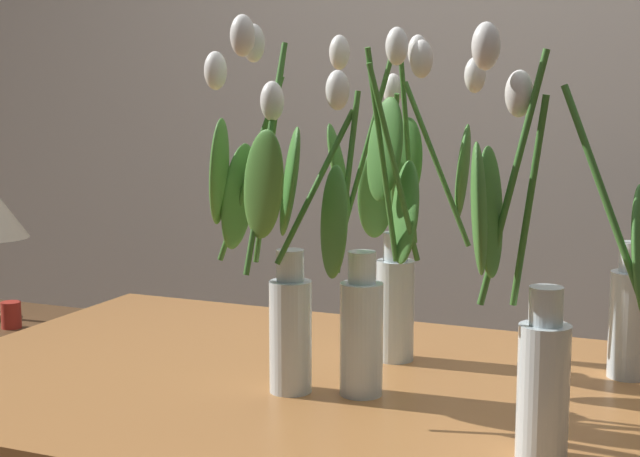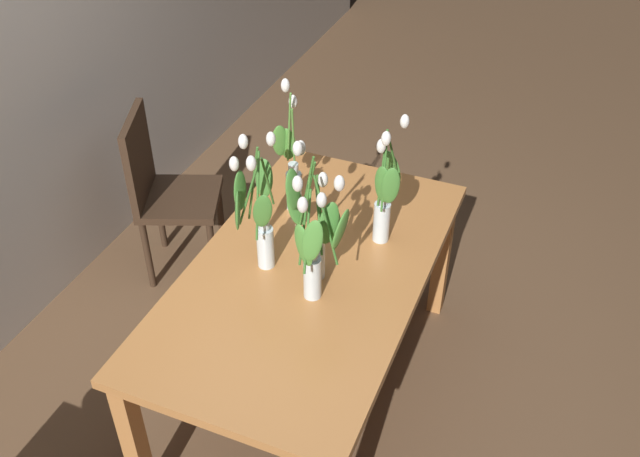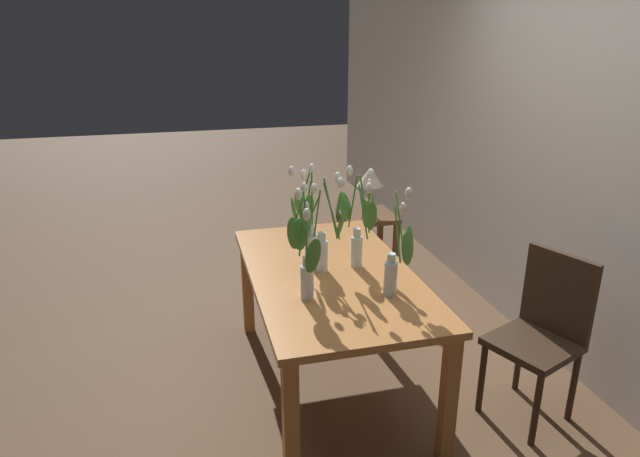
{
  "view_description": "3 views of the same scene",
  "coord_description": "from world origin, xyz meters",
  "px_view_note": "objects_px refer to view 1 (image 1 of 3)",
  "views": [
    {
      "loc": [
        0.5,
        -1.43,
        1.22
      ],
      "look_at": [
        -0.09,
        -0.06,
        1.0
      ],
      "focal_mm": 54.26,
      "sensor_mm": 36.0,
      "label": 1
    },
    {
      "loc": [
        -1.95,
        -0.85,
        2.6
      ],
      "look_at": [
        -0.04,
        -0.06,
        0.99
      ],
      "focal_mm": 40.0,
      "sensor_mm": 36.0,
      "label": 2
    },
    {
      "loc": [
        2.78,
        -0.78,
        2.05
      ],
      "look_at": [
        -0.06,
        -0.05,
        0.98
      ],
      "focal_mm": 31.43,
      "sensor_mm": 36.0,
      "label": 3
    }
  ],
  "objects_px": {
    "tulip_vase_0": "(397,229)",
    "tulip_vase_1": "(269,258)",
    "tulip_vase_3": "(359,251)",
    "tulip_vase_2": "(542,306)",
    "pillar_candle": "(11,315)",
    "dining_table": "(385,442)"
  },
  "relations": [
    {
      "from": "tulip_vase_0",
      "to": "tulip_vase_1",
      "type": "xyz_separation_m",
      "value": [
        -0.12,
        -0.28,
        -0.02
      ]
    },
    {
      "from": "tulip_vase_1",
      "to": "tulip_vase_3",
      "type": "xyz_separation_m",
      "value": [
        0.13,
        0.05,
        0.01
      ]
    },
    {
      "from": "tulip_vase_2",
      "to": "tulip_vase_3",
      "type": "relative_size",
      "value": 0.98
    },
    {
      "from": "tulip_vase_0",
      "to": "tulip_vase_1",
      "type": "distance_m",
      "value": 0.3
    },
    {
      "from": "tulip_vase_3",
      "to": "pillar_candle",
      "type": "distance_m",
      "value": 1.55
    },
    {
      "from": "dining_table",
      "to": "tulip_vase_3",
      "type": "relative_size",
      "value": 2.77
    },
    {
      "from": "tulip_vase_1",
      "to": "pillar_candle",
      "type": "bearing_deg",
      "value": 147.25
    },
    {
      "from": "dining_table",
      "to": "tulip_vase_3",
      "type": "distance_m",
      "value": 0.33
    },
    {
      "from": "dining_table",
      "to": "pillar_candle",
      "type": "xyz_separation_m",
      "value": [
        -1.35,
        0.67,
        -0.06
      ]
    },
    {
      "from": "dining_table",
      "to": "tulip_vase_3",
      "type": "xyz_separation_m",
      "value": [
        -0.03,
        -0.04,
        0.32
      ]
    },
    {
      "from": "tulip_vase_2",
      "to": "pillar_candle",
      "type": "xyz_separation_m",
      "value": [
        -1.64,
        0.88,
        -0.36
      ]
    },
    {
      "from": "dining_table",
      "to": "tulip_vase_1",
      "type": "height_order",
      "value": "tulip_vase_1"
    },
    {
      "from": "tulip_vase_0",
      "to": "pillar_candle",
      "type": "height_order",
      "value": "tulip_vase_0"
    },
    {
      "from": "tulip_vase_3",
      "to": "tulip_vase_2",
      "type": "bearing_deg",
      "value": -28.58
    },
    {
      "from": "tulip_vase_1",
      "to": "tulip_vase_2",
      "type": "xyz_separation_m",
      "value": [
        0.44,
        -0.12,
        -0.01
      ]
    },
    {
      "from": "tulip_vase_2",
      "to": "tulip_vase_3",
      "type": "height_order",
      "value": "tulip_vase_3"
    },
    {
      "from": "tulip_vase_2",
      "to": "pillar_candle",
      "type": "height_order",
      "value": "tulip_vase_2"
    },
    {
      "from": "pillar_candle",
      "to": "tulip_vase_3",
      "type": "bearing_deg",
      "value": -28.33
    },
    {
      "from": "tulip_vase_2",
      "to": "tulip_vase_3",
      "type": "bearing_deg",
      "value": 151.42
    },
    {
      "from": "tulip_vase_3",
      "to": "pillar_candle",
      "type": "height_order",
      "value": "tulip_vase_3"
    },
    {
      "from": "dining_table",
      "to": "pillar_candle",
      "type": "bearing_deg",
      "value": 153.61
    },
    {
      "from": "dining_table",
      "to": "tulip_vase_2",
      "type": "relative_size",
      "value": 2.84
    }
  ]
}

